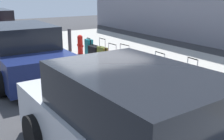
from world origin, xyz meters
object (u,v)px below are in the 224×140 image
Objects in this scene: fire_hydrant at (80,44)px; bollard_post at (70,40)px; suitcase_black_2 at (176,80)px; suitcase_maroon_6 at (124,61)px; suitcase_olive_1 at (191,86)px; suitcase_silver_5 at (133,64)px; suitcase_red_0 at (208,93)px; parked_car_navy_1 at (22,52)px; parked_car_silver_0 at (135,130)px; suitcase_teal_3 at (159,74)px; suitcase_black_9 at (95,53)px; suitcase_olive_8 at (102,56)px; suitcase_red_7 at (112,60)px; suitcase_navy_4 at (147,71)px; suitcase_teal_10 at (89,49)px.

bollard_post reaches higher than fire_hydrant.
suitcase_maroon_6 reaches higher than suitcase_black_2.
suitcase_silver_5 is (2.11, 0.05, 0.06)m from suitcase_olive_1.
suitcase_red_0 is 5.39m from parked_car_navy_1.
suitcase_maroon_6 is 4.81m from parked_car_silver_0.
fire_hydrant is at bearing -0.20° from suitcase_teal_3.
suitcase_black_2 reaches higher than suitcase_black_9.
suitcase_red_0 is at bearing -178.80° from suitcase_silver_5.
bollard_post is (0.66, 0.15, 0.07)m from fire_hydrant.
suitcase_teal_3 is 2.75m from suitcase_olive_8.
parked_car_navy_1 is at bearing 38.21° from suitcase_teal_3.
fire_hydrant is at bearing -3.15° from suitcase_black_9.
suitcase_black_2 is 0.84× the size of suitcase_silver_5.
fire_hydrant is (1.85, -0.07, 0.10)m from suitcase_olive_8.
suitcase_navy_4 is at bearing -178.42° from suitcase_red_7.
suitcase_teal_10 is (5.28, 0.05, 0.05)m from suitcase_red_0.
suitcase_red_0 is at bearing 179.19° from suitcase_maroon_6.
suitcase_maroon_6 is at bearing -178.81° from fire_hydrant.
suitcase_teal_10 is 1.00× the size of fire_hydrant.
suitcase_black_9 is at bearing -23.76° from parked_car_silver_0.
parked_car_silver_0 reaches higher than suitcase_olive_8.
suitcase_olive_1 is 1.57× the size of suitcase_navy_4.
suitcase_teal_3 is at bearing 1.48° from suitcase_olive_1.
suitcase_silver_5 is 1.08× the size of suitcase_teal_10.
bollard_post is (5.27, 0.13, 0.11)m from suitcase_teal_3.
suitcase_maroon_6 is 1.65m from suitcase_black_9.
bollard_post is at bearing 1.80° from suitcase_olive_8.
parked_car_silver_0 is at bearing 150.93° from suitcase_red_7.
suitcase_silver_5 reaches higher than suitcase_teal_10.
suitcase_black_9 is at bearing 176.85° from fire_hydrant.
suitcase_navy_4 is 2.77m from suitcase_black_9.
fire_hydrant is at bearing -2.32° from suitcase_teal_10.
suitcase_navy_4 is (1.55, -0.02, -0.04)m from suitcase_olive_1.
suitcase_silver_5 reaches higher than fire_hydrant.
suitcase_red_0 is 6.08m from fire_hydrant.
suitcase_red_0 is at bearing 179.63° from suitcase_navy_4.
suitcase_olive_8 reaches higher than suitcase_red_7.
suitcase_black_9 is 0.63× the size of bollard_post.
suitcase_teal_10 is (0.50, -0.04, 0.08)m from suitcase_black_9.
suitcase_olive_1 is 4.82m from suitcase_teal_10.
parked_car_navy_1 is (-0.57, 2.53, 0.26)m from suitcase_teal_10.
suitcase_olive_1 is 1.06× the size of suitcase_teal_3.
fire_hydrant is at bearing 0.16° from suitcase_red_0.
bollard_post is (3.61, 0.21, 0.15)m from suitcase_maroon_6.
suitcase_red_0 is 3.70m from suitcase_red_7.
suitcase_olive_1 is 1.02m from suitcase_teal_3.
suitcase_teal_3 is 1.22× the size of suitcase_teal_10.
suitcase_teal_3 is at bearing -178.86° from suitcase_olive_8.
suitcase_maroon_6 is 0.18× the size of parked_car_silver_0.
suitcase_olive_1 is at bearing 178.89° from suitcase_maroon_6.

